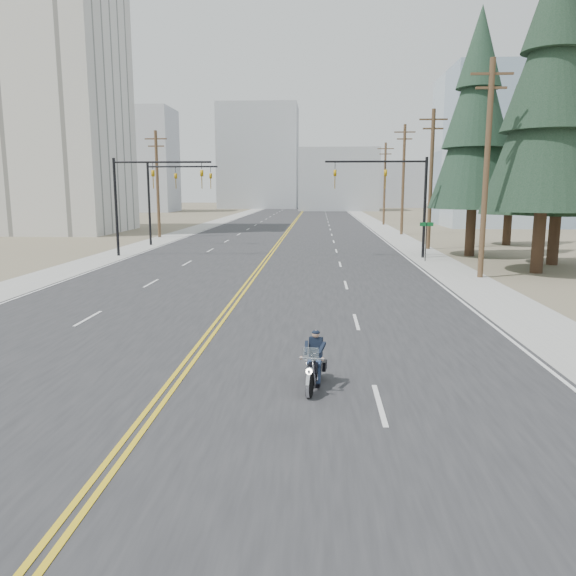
{
  "coord_description": "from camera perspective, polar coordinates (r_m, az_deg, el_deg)",
  "views": [
    {
      "loc": [
        3.59,
        -8.04,
        4.79
      ],
      "look_at": [
        2.61,
        10.04,
        1.6
      ],
      "focal_mm": 35.0,
      "sensor_mm": 36.0,
      "label": 1
    }
  ],
  "objects": [
    {
      "name": "ground_plane",
      "position": [
        10.03,
        -19.44,
        -19.14
      ],
      "size": [
        400.0,
        400.0,
        0.0
      ],
      "primitive_type": "plane",
      "color": "#776D56",
      "rests_on": "ground"
    },
    {
      "name": "road",
      "position": [
        78.27,
        0.48,
        6.47
      ],
      "size": [
        20.0,
        200.0,
        0.01
      ],
      "primitive_type": "cube",
      "color": "#303033",
      "rests_on": "ground"
    },
    {
      "name": "sidewalk_left",
      "position": [
        79.63,
        -7.86,
        6.44
      ],
      "size": [
        3.0,
        200.0,
        0.01
      ],
      "primitive_type": "cube",
      "color": "#A5A5A0",
      "rests_on": "ground"
    },
    {
      "name": "sidewalk_right",
      "position": [
        78.59,
        8.94,
        6.37
      ],
      "size": [
        3.0,
        200.0,
        0.01
      ],
      "primitive_type": "cube",
      "color": "#A5A5A0",
      "rests_on": "ground"
    },
    {
      "name": "traffic_mast_left",
      "position": [
        41.97,
        -14.53,
        9.87
      ],
      "size": [
        7.1,
        0.26,
        7.0
      ],
      "color": "black",
      "rests_on": "ground"
    },
    {
      "name": "traffic_mast_right",
      "position": [
        40.4,
        10.94,
        10.01
      ],
      "size": [
        7.1,
        0.26,
        7.0
      ],
      "color": "black",
      "rests_on": "ground"
    },
    {
      "name": "traffic_mast_far",
      "position": [
        49.75,
        -12.1,
        9.86
      ],
      "size": [
        6.1,
        0.26,
        7.0
      ],
      "color": "black",
      "rests_on": "ground"
    },
    {
      "name": "street_sign",
      "position": [
        38.84,
        13.86,
        5.28
      ],
      "size": [
        0.9,
        0.06,
        2.62
      ],
      "color": "black",
      "rests_on": "ground"
    },
    {
      "name": "utility_pole_b",
      "position": [
        32.32,
        19.52,
        11.54
      ],
      "size": [
        2.2,
        0.3,
        11.5
      ],
      "color": "brown",
      "rests_on": "ground"
    },
    {
      "name": "utility_pole_c",
      "position": [
        46.91,
        14.32,
        10.83
      ],
      "size": [
        2.2,
        0.3,
        11.0
      ],
      "color": "brown",
      "rests_on": "ground"
    },
    {
      "name": "utility_pole_d",
      "position": [
        61.7,
        11.63,
        10.89
      ],
      "size": [
        2.2,
        0.3,
        11.5
      ],
      "color": "brown",
      "rests_on": "ground"
    },
    {
      "name": "utility_pole_e",
      "position": [
        78.56,
        9.79,
        10.52
      ],
      "size": [
        2.2,
        0.3,
        11.0
      ],
      "color": "brown",
      "rests_on": "ground"
    },
    {
      "name": "utility_pole_left",
      "position": [
        58.31,
        -13.12,
        10.4
      ],
      "size": [
        2.2,
        0.3,
        10.5
      ],
      "color": "brown",
      "rests_on": "ground"
    },
    {
      "name": "apartment_block",
      "position": [
        71.25,
        -24.42,
        17.36
      ],
      "size": [
        18.0,
        14.0,
        30.0
      ],
      "primitive_type": "cube",
      "color": "silver",
      "rests_on": "ground"
    },
    {
      "name": "glass_building",
      "position": [
        83.22,
        23.69,
        12.75
      ],
      "size": [
        24.0,
        16.0,
        20.0
      ],
      "primitive_type": "cube",
      "color": "#9EB5CC",
      "rests_on": "ground"
    },
    {
      "name": "haze_bldg_a",
      "position": [
        129.11,
        -14.63,
        12.42
      ],
      "size": [
        14.0,
        12.0,
        22.0
      ],
      "primitive_type": "cube",
      "color": "#B7BCC6",
      "rests_on": "ground"
    },
    {
      "name": "haze_bldg_b",
      "position": [
        133.14,
        5.11,
        10.89
      ],
      "size": [
        18.0,
        14.0,
        14.0
      ],
      "primitive_type": "cube",
      "color": "#ADB2B7",
      "rests_on": "ground"
    },
    {
      "name": "haze_bldg_c",
      "position": [
        123.6,
        20.67,
        11.3
      ],
      "size": [
        16.0,
        12.0,
        18.0
      ],
      "primitive_type": "cube",
      "color": "#B7BCC6",
      "rests_on": "ground"
    },
    {
      "name": "haze_bldg_d",
      "position": [
        149.09,
        -2.97,
        13.12
      ],
      "size": [
        20.0,
        15.0,
        26.0
      ],
      "primitive_type": "cube",
      "color": "#ADB2B7",
      "rests_on": "ground"
    },
    {
      "name": "haze_bldg_e",
      "position": [
        159.49,
        11.01,
        10.23
      ],
      "size": [
        14.0,
        14.0,
        12.0
      ],
      "primitive_type": "cube",
      "color": "#B7BCC6",
      "rests_on": "ground"
    },
    {
      "name": "haze_bldg_f",
      "position": [
        148.12,
        -18.43,
        10.72
      ],
      "size": [
        12.0,
        12.0,
        16.0
      ],
      "primitive_type": "cube",
      "color": "#ADB2B7",
      "rests_on": "ground"
    },
    {
      "name": "motorcyclist",
      "position": [
        13.71,
        2.67,
        -7.38
      ],
      "size": [
        1.03,
        1.89,
        1.4
      ],
      "primitive_type": null,
      "rotation": [
        0.0,
        0.0,
        2.99
      ],
      "color": "black",
      "rests_on": "ground"
    },
    {
      "name": "conifer_near",
      "position": [
        35.82,
        25.09,
        17.92
      ],
      "size": [
        6.77,
        6.77,
        17.93
      ],
      "rotation": [
        0.0,
        0.0,
        -0.04
      ],
      "color": "#382619",
      "rests_on": "ground"
    },
    {
      "name": "conifer_mid",
      "position": [
        39.99,
        26.22,
        15.33
      ],
      "size": [
        6.02,
        6.02,
        16.04
      ],
      "rotation": [
        0.0,
        0.0,
        0.05
      ],
      "color": "#382619",
      "rests_on": "ground"
    },
    {
      "name": "conifer_tall",
      "position": [
        43.24,
        18.64,
        16.26
      ],
      "size": [
        6.2,
        6.2,
        17.23
      ],
      "rotation": [
        0.0,
        0.0,
        0.27
      ],
      "color": "#382619",
      "rests_on": "ground"
    },
    {
      "name": "conifer_far",
      "position": [
        52.67,
        21.82,
        12.48
      ],
      "size": [
        5.03,
        5.03,
        13.47
      ],
      "rotation": [
        0.0,
        0.0,
        -0.33
      ],
      "color": "#382619",
      "rests_on": "ground"
    }
  ]
}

